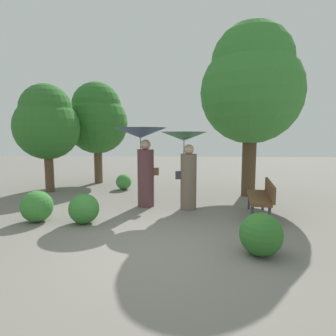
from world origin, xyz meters
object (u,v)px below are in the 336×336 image
Objects in this scene: person_left at (142,149)px; tree_mid_left at (47,122)px; park_bench at (262,195)px; person_right at (186,156)px; tree_near_left at (97,118)px; tree_near_right at (252,84)px.

tree_mid_left is (-3.39, 1.76, 0.79)m from person_left.
person_left is 3.17m from park_bench.
tree_near_left is (-3.40, 3.78, 1.17)m from person_right.
tree_near_right reaches higher than person_right.
tree_near_left reaches higher than tree_mid_left.
park_bench is 3.73m from tree_near_right.
person_left is 0.40× the size of tree_near_right.
person_right reaches higher than park_bench.
person_left is 1.33× the size of park_bench.
person_right is at bearing -99.97° from park_bench.
person_left is at bearing -154.62° from tree_near_right.
tree_near_left is at bearing -120.54° from park_bench.
park_bench is 0.30× the size of tree_near_right.
park_bench is at bearing -22.83° from tree_mid_left.
tree_mid_left is at bearing -122.01° from tree_near_left.
tree_mid_left is at bearing 63.74° from person_left.
tree_near_right is (3.09, 1.47, 1.88)m from person_left.
tree_near_left reaches higher than park_bench.
tree_near_right is at bearing -63.42° from person_left.
person_left is at bearing -27.45° from tree_mid_left.
person_left reaches higher than park_bench.
tree_mid_left is (-6.26, 2.64, 1.79)m from park_bench.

